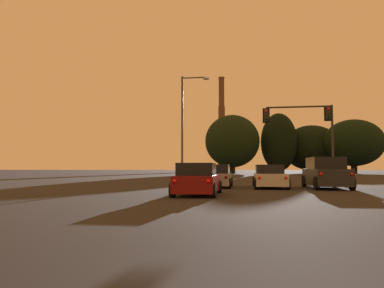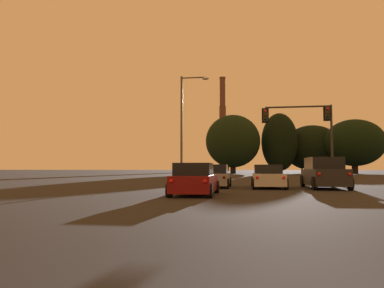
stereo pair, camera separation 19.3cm
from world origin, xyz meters
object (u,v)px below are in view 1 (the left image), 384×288
suv_right_lane_front (326,173)px  smokestack (222,134)px  sedan_center_lane_front (270,177)px  hatchback_left_lane_second (198,180)px  traffic_light_overhead_right (309,123)px  street_lamp (186,118)px  hatchback_left_lane_front (217,177)px

suv_right_lane_front → smokestack: smokestack is taller
sedan_center_lane_front → hatchback_left_lane_second: bearing=-117.9°
hatchback_left_lane_second → suv_right_lane_front: suv_right_lane_front is taller
traffic_light_overhead_right → sedan_center_lane_front: bearing=-115.0°
sedan_center_lane_front → hatchback_left_lane_second: size_ratio=1.15×
sedan_center_lane_front → hatchback_left_lane_second: hatchback_left_lane_second is taller
sedan_center_lane_front → street_lamp: street_lamp is taller
sedan_center_lane_front → hatchback_left_lane_front: hatchback_left_lane_front is taller
hatchback_left_lane_front → street_lamp: (-3.64, 9.68, 5.10)m
hatchback_left_lane_front → traffic_light_overhead_right: traffic_light_overhead_right is taller
hatchback_left_lane_front → hatchback_left_lane_second: 6.97m
hatchback_left_lane_front → sedan_center_lane_front: bearing=-1.4°
suv_right_lane_front → smokestack: 151.34m
suv_right_lane_front → traffic_light_overhead_right: size_ratio=0.78×
street_lamp → hatchback_left_lane_front: bearing=-69.4°
sedan_center_lane_front → smokestack: smokestack is taller
hatchback_left_lane_front → traffic_light_overhead_right: size_ratio=0.65×
traffic_light_overhead_right → street_lamp: (-10.50, 2.06, 0.92)m
traffic_light_overhead_right → smokestack: smokestack is taller
hatchback_left_lane_front → suv_right_lane_front: 6.58m
hatchback_left_lane_second → street_lamp: size_ratio=0.43×
suv_right_lane_front → traffic_light_overhead_right: traffic_light_overhead_right is taller
suv_right_lane_front → hatchback_left_lane_second: bearing=-137.2°
sedan_center_lane_front → traffic_light_overhead_right: traffic_light_overhead_right is taller
street_lamp → sedan_center_lane_front: bearing=-54.6°
hatchback_left_lane_second → street_lamp: street_lamp is taller
traffic_light_overhead_right → street_lamp: 10.74m
street_lamp → smokestack: bearing=92.9°
sedan_center_lane_front → street_lamp: size_ratio=0.49×
smokestack → hatchback_left_lane_second: bearing=-86.1°
hatchback_left_lane_second → traffic_light_overhead_right: traffic_light_overhead_right is taller
sedan_center_lane_front → street_lamp: 12.98m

